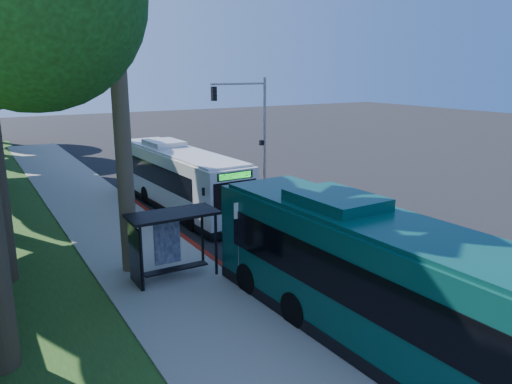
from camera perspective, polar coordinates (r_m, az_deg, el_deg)
ground at (r=24.45m, az=3.59°, el=-4.09°), size 140.00×140.00×0.00m
sidewalk at (r=21.43m, az=-12.93°, el=-6.91°), size 4.50×70.00×0.12m
red_curb at (r=18.79m, az=-2.31°, el=-9.56°), size 0.25×30.00×0.13m
bus_shelter at (r=18.30m, az=-10.33°, el=-4.60°), size 3.20×1.51×2.55m
stop_sign_pole at (r=17.07m, az=-1.97°, el=-4.76°), size 0.35×0.06×3.17m
traffic_signal_pole at (r=33.89m, az=-0.50°, el=8.62°), size 4.10×0.30×7.00m
white_bus at (r=27.69m, az=-8.82°, el=1.64°), size 3.09×12.08×3.57m
teal_bus at (r=14.06m, az=14.54°, el=-10.06°), size 3.36×13.44×3.98m
pickup at (r=32.72m, az=-3.51°, el=2.01°), size 3.52×6.19×1.63m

